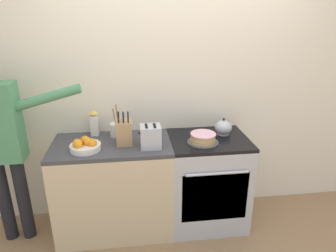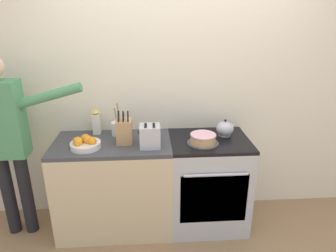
{
  "view_description": "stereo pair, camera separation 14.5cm",
  "coord_description": "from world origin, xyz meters",
  "views": [
    {
      "loc": [
        -0.43,
        -2.16,
        1.96
      ],
      "look_at": [
        -0.12,
        0.27,
        1.04
      ],
      "focal_mm": 32.0,
      "sensor_mm": 36.0,
      "label": 1
    },
    {
      "loc": [
        -0.29,
        -2.17,
        1.96
      ],
      "look_at": [
        -0.12,
        0.27,
        1.04
      ],
      "focal_mm": 32.0,
      "sensor_mm": 36.0,
      "label": 2
    }
  ],
  "objects": [
    {
      "name": "knife_block",
      "position": [
        -0.5,
        0.28,
        1.0
      ],
      "size": [
        0.13,
        0.16,
        0.3
      ],
      "color": "tan",
      "rests_on": "counter_cabinet"
    },
    {
      "name": "utensil_crock",
      "position": [
        -0.58,
        0.46,
        0.96
      ],
      "size": [
        0.11,
        0.11,
        0.32
      ],
      "color": "silver",
      "rests_on": "counter_cabinet"
    },
    {
      "name": "fruit_bowl",
      "position": [
        -0.83,
        0.18,
        0.93
      ],
      "size": [
        0.26,
        0.26,
        0.11
      ],
      "color": "silver",
      "rests_on": "counter_cabinet"
    },
    {
      "name": "stove_range",
      "position": [
        0.26,
        0.3,
        0.45
      ],
      "size": [
        0.72,
        0.63,
        0.89
      ],
      "color": "#B7BABF",
      "rests_on": "ground_plane"
    },
    {
      "name": "wall_back",
      "position": [
        0.0,
        0.62,
        1.3
      ],
      "size": [
        8.0,
        0.04,
        2.6
      ],
      "color": "silver",
      "rests_on": "ground_plane"
    },
    {
      "name": "layer_cake",
      "position": [
        0.18,
        0.21,
        0.93
      ],
      "size": [
        0.28,
        0.28,
        0.09
      ],
      "color": "#4C4C51",
      "rests_on": "stove_range"
    },
    {
      "name": "counter_cabinet",
      "position": [
        -0.62,
        0.3,
        0.45
      ],
      "size": [
        1.04,
        0.6,
        0.89
      ],
      "color": "beige",
      "rests_on": "ground_plane"
    },
    {
      "name": "ground_plane",
      "position": [
        0.0,
        0.0,
        0.0
      ],
      "size": [
        16.0,
        16.0,
        0.0
      ],
      "primitive_type": "plane",
      "color": "#93704C"
    },
    {
      "name": "milk_carton",
      "position": [
        -0.78,
        0.51,
        1.01
      ],
      "size": [
        0.07,
        0.07,
        0.24
      ],
      "color": "white",
      "rests_on": "counter_cabinet"
    },
    {
      "name": "toaster",
      "position": [
        -0.28,
        0.18,
        0.99
      ],
      "size": [
        0.19,
        0.16,
        0.2
      ],
      "color": "#B7BABF",
      "rests_on": "counter_cabinet"
    },
    {
      "name": "person_baker",
      "position": [
        -1.5,
        0.27,
        1.0
      ],
      "size": [
        0.94,
        0.2,
        1.67
      ],
      "rotation": [
        0.0,
        0.0,
        0.07
      ],
      "color": "black",
      "rests_on": "ground_plane"
    },
    {
      "name": "tea_kettle",
      "position": [
        0.42,
        0.38,
        0.96
      ],
      "size": [
        0.19,
        0.16,
        0.16
      ],
      "color": "#B7BABF",
      "rests_on": "stove_range"
    }
  ]
}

